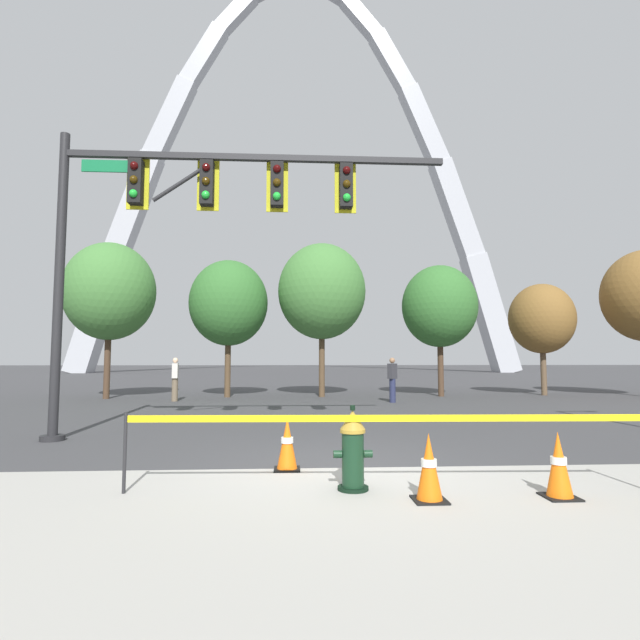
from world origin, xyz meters
TOP-DOWN VIEW (x-y plane):
  - ground_plane at (0.00, 0.00)m, footprint 240.00×240.00m
  - sidewalk_near_curb at (0.00, -4.02)m, footprint 40.00×8.00m
  - fire_hydrant at (0.05, -1.18)m, footprint 0.46×0.48m
  - caution_tape_barrier at (0.45, -1.30)m, footprint 6.09×0.26m
  - traffic_cone_by_hydrant at (2.29, -1.65)m, footprint 0.36×0.36m
  - traffic_cone_mid_sidewalk at (0.82, -1.68)m, footprint 0.36×0.36m
  - traffic_cone_curb_edge at (-0.73, -0.10)m, footprint 0.36×0.36m
  - traffic_signal_gantry at (-2.81, 2.64)m, footprint 7.82×0.44m
  - monument_arch at (-0.00, 49.41)m, footprint 51.73×2.56m
  - tree_far_left at (-7.88, 12.59)m, footprint 3.51×3.51m
  - tree_left_mid at (-3.29, 13.14)m, footprint 3.20×3.20m
  - tree_center_left at (0.55, 13.09)m, footprint 3.62×3.62m
  - tree_center_right at (5.51, 13.10)m, footprint 3.13×3.13m
  - tree_right_mid at (10.10, 13.46)m, footprint 2.74×2.74m
  - pedestrian_walking_left at (-4.96, 11.31)m, footprint 0.24×0.36m
  - pedestrian_standing_center at (2.91, 10.34)m, footprint 0.38×0.38m

SIDE VIEW (x-z plane):
  - ground_plane at x=0.00m, z-range 0.00..0.00m
  - sidewalk_near_curb at x=0.00m, z-range 0.00..0.01m
  - traffic_cone_by_hydrant at x=2.29m, z-range -0.01..0.72m
  - traffic_cone_mid_sidewalk at x=0.82m, z-range -0.01..0.72m
  - traffic_cone_curb_edge at x=-0.73m, z-range -0.01..0.72m
  - fire_hydrant at x=0.05m, z-range -0.03..0.96m
  - caution_tape_barrier at x=0.45m, z-range 0.19..1.12m
  - pedestrian_walking_left at x=-4.96m, z-range 0.02..1.61m
  - pedestrian_standing_center at x=2.91m, z-range 0.02..1.61m
  - tree_right_mid at x=10.10m, z-range 0.88..5.67m
  - tree_center_right at x=5.51m, z-range 1.01..6.49m
  - tree_left_mid at x=-3.29m, z-range 1.03..6.63m
  - tree_far_left at x=-7.88m, z-range 1.13..7.27m
  - tree_center_left at x=0.55m, z-range 1.17..7.51m
  - traffic_signal_gantry at x=-2.81m, z-range 1.40..7.40m
  - monument_arch at x=0.00m, z-range -3.08..45.83m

